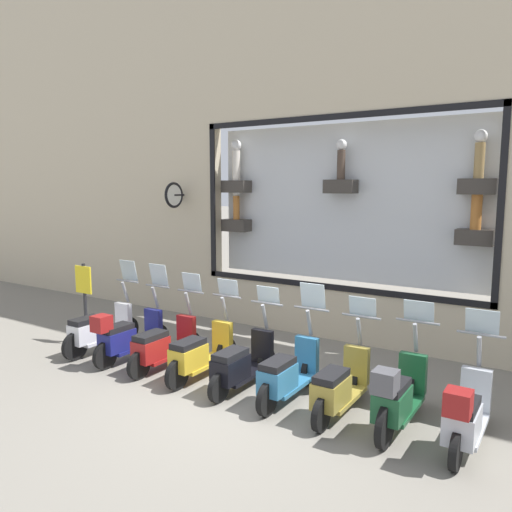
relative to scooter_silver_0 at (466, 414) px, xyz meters
The scene contains 12 objects.
ground_plane 3.21m from the scooter_silver_0, 93.51° to the left, with size 120.00×120.00×0.00m, color gray.
building_facade 6.56m from the scooter_silver_0, 42.99° to the left, with size 1.23×36.00×9.92m.
scooter_silver_0 is the anchor object (origin of this frame).
scooter_green_1 0.83m from the scooter_silver_0, 88.89° to the left, with size 1.81×0.61×1.57m.
scooter_olive_2 1.66m from the scooter_silver_0, 87.75° to the left, with size 1.79×0.60×1.53m.
scooter_teal_3 2.48m from the scooter_silver_0, 88.38° to the left, with size 1.80×0.60×1.65m.
scooter_black_4 3.31m from the scooter_silver_0, 88.90° to the left, with size 1.79×0.61×1.51m.
scooter_yellow_5 4.14m from the scooter_silver_0, 89.06° to the left, with size 1.80×0.60×1.55m.
scooter_red_6 4.96m from the scooter_silver_0, 89.22° to the left, with size 1.79×0.61×1.58m.
scooter_navy_7 5.79m from the scooter_silver_0, 89.91° to the left, with size 1.80×0.61×1.68m.
scooter_white_8 6.62m from the scooter_silver_0, 89.36° to the left, with size 1.80×0.61×1.69m.
shop_sign_post 7.30m from the scooter_silver_0, 87.58° to the left, with size 0.36×0.45×1.64m.
Camera 1 is at (-5.92, -4.10, 3.16)m, focal length 35.00 mm.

